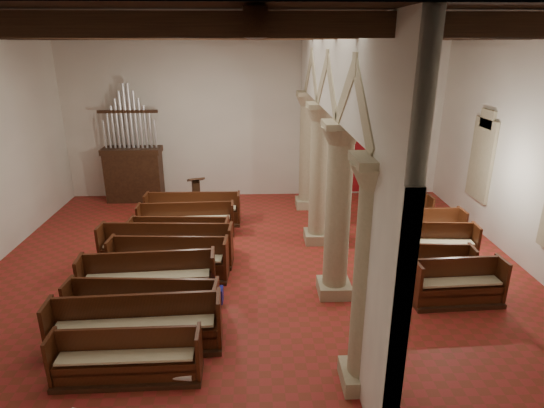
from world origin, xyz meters
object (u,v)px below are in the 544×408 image
at_px(aisle_pew_0, 457,289).
at_px(pipe_organ, 133,165).
at_px(lectern, 196,198).
at_px(processional_banner, 415,191).
at_px(nave_pew_0, 128,364).

bearing_deg(aisle_pew_0, pipe_organ, 137.32).
relative_size(lectern, aisle_pew_0, 0.65).
bearing_deg(lectern, aisle_pew_0, -60.38).
xyz_separation_m(lectern, aisle_pew_0, (6.57, -6.03, -0.20)).
height_order(pipe_organ, processional_banner, pipe_organ).
relative_size(nave_pew_0, aisle_pew_0, 1.25).
distance_m(processional_banner, aisle_pew_0, 5.88).
bearing_deg(processional_banner, pipe_organ, -177.14).
xyz_separation_m(pipe_organ, nave_pew_0, (2.20, -9.74, -1.06)).
distance_m(pipe_organ, aisle_pew_0, 11.77).
bearing_deg(nave_pew_0, aisle_pew_0, 17.12).
height_order(nave_pew_0, aisle_pew_0, aisle_pew_0).
relative_size(processional_banner, nave_pew_0, 0.85).
xyz_separation_m(pipe_organ, lectern, (2.44, -1.48, -0.82)).
distance_m(pipe_organ, processional_banner, 10.12).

